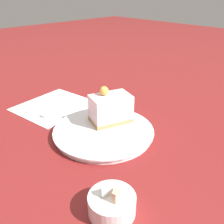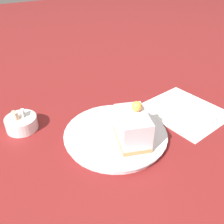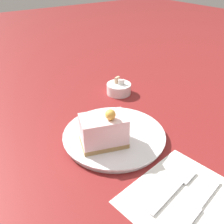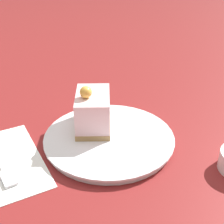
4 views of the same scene
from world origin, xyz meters
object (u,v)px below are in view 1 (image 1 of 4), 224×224
at_px(plate, 104,132).
at_px(knife, 52,101).
at_px(fork, 57,109).
at_px(sugar_bowl, 112,204).
at_px(cake_slice, 111,108).

bearing_deg(plate, knife, -2.75).
bearing_deg(plate, fork, 2.41).
bearing_deg(knife, plate, 165.90).
bearing_deg(sugar_bowl, plate, -39.53).
height_order(fork, sugar_bowl, sugar_bowl).
distance_m(knife, sugar_bowl, 0.50).
xyz_separation_m(fork, knife, (0.06, -0.02, 0.00)).
relative_size(plate, fork, 1.73).
bearing_deg(fork, plate, 171.07).
xyz_separation_m(cake_slice, knife, (0.25, 0.03, -0.05)).
bearing_deg(fork, sugar_bowl, 148.18).
height_order(plate, knife, plate).
distance_m(plate, sugar_bowl, 0.25).
relative_size(cake_slice, fork, 0.82).
relative_size(knife, sugar_bowl, 2.11).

